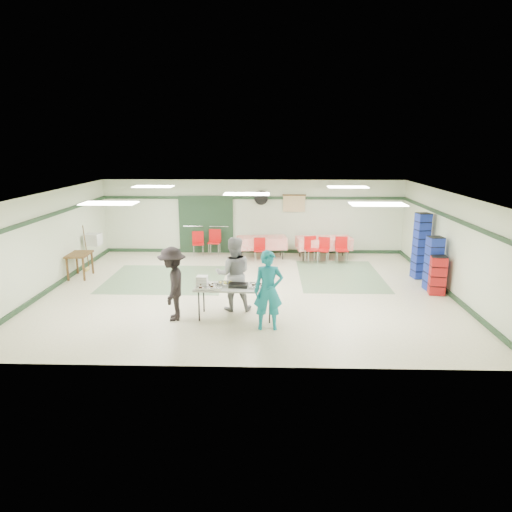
{
  "coord_description": "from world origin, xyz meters",
  "views": [
    {
      "loc": [
        0.6,
        -12.12,
        4.01
      ],
      "look_at": [
        0.25,
        -0.3,
        1.06
      ],
      "focal_mm": 32.0,
      "sensor_mm": 36.0,
      "label": 1
    }
  ],
  "objects_px": {
    "chair_b": "(311,247)",
    "chair_loose_a": "(215,239)",
    "chair_d": "(260,247)",
    "chair_loose_b": "(198,241)",
    "volunteer_dark": "(173,284)",
    "broom": "(86,247)",
    "printer_table": "(79,257)",
    "dining_table_b": "(262,242)",
    "serving_table": "(235,288)",
    "office_printer": "(93,239)",
    "crate_stack_blue_a": "(421,246)",
    "chair_a": "(324,247)",
    "chair_c": "(342,247)",
    "dining_table_a": "(324,243)",
    "crate_stack_blue_b": "(433,264)",
    "volunteer_grey": "(234,274)",
    "crate_stack_red": "(437,275)",
    "volunteer_teal": "(268,290)"
  },
  "relations": [
    {
      "from": "broom",
      "to": "volunteer_dark",
      "type": "bearing_deg",
      "value": -42.32
    },
    {
      "from": "chair_c",
      "to": "chair_loose_b",
      "type": "relative_size",
      "value": 1.01
    },
    {
      "from": "crate_stack_blue_b",
      "to": "dining_table_b",
      "type": "bearing_deg",
      "value": 144.06
    },
    {
      "from": "volunteer_grey",
      "to": "chair_b",
      "type": "height_order",
      "value": "volunteer_grey"
    },
    {
      "from": "volunteer_dark",
      "to": "crate_stack_blue_a",
      "type": "bearing_deg",
      "value": 110.36
    },
    {
      "from": "volunteer_dark",
      "to": "broom",
      "type": "height_order",
      "value": "volunteer_dark"
    },
    {
      "from": "serving_table",
      "to": "chair_loose_a",
      "type": "xyz_separation_m",
      "value": [
        -1.21,
        6.13,
        -0.14
      ]
    },
    {
      "from": "chair_loose_b",
      "to": "crate_stack_blue_a",
      "type": "bearing_deg",
      "value": -29.74
    },
    {
      "from": "office_printer",
      "to": "chair_d",
      "type": "bearing_deg",
      "value": 12.59
    },
    {
      "from": "chair_b",
      "to": "dining_table_a",
      "type": "bearing_deg",
      "value": 34.69
    },
    {
      "from": "chair_a",
      "to": "printer_table",
      "type": "xyz_separation_m",
      "value": [
        -7.61,
        -1.99,
        0.11
      ]
    },
    {
      "from": "volunteer_teal",
      "to": "volunteer_grey",
      "type": "distance_m",
      "value": 1.45
    },
    {
      "from": "chair_d",
      "to": "chair_loose_b",
      "type": "relative_size",
      "value": 0.95
    },
    {
      "from": "volunteer_teal",
      "to": "volunteer_grey",
      "type": "xyz_separation_m",
      "value": [
        -0.85,
        1.17,
        0.03
      ]
    },
    {
      "from": "volunteer_dark",
      "to": "chair_loose_a",
      "type": "height_order",
      "value": "volunteer_dark"
    },
    {
      "from": "serving_table",
      "to": "office_printer",
      "type": "bearing_deg",
      "value": 141.33
    },
    {
      "from": "chair_loose_b",
      "to": "printer_table",
      "type": "height_order",
      "value": "chair_loose_b"
    },
    {
      "from": "chair_b",
      "to": "broom",
      "type": "distance_m",
      "value": 7.37
    },
    {
      "from": "crate_stack_blue_b",
      "to": "chair_c",
      "type": "bearing_deg",
      "value": 125.3
    },
    {
      "from": "chair_b",
      "to": "crate_stack_blue_a",
      "type": "distance_m",
      "value": 3.62
    },
    {
      "from": "dining_table_b",
      "to": "chair_b",
      "type": "xyz_separation_m",
      "value": [
        1.7,
        -0.57,
        -0.02
      ]
    },
    {
      "from": "chair_b",
      "to": "chair_loose_a",
      "type": "relative_size",
      "value": 0.96
    },
    {
      "from": "chair_loose_b",
      "to": "broom",
      "type": "height_order",
      "value": "broom"
    },
    {
      "from": "chair_a",
      "to": "volunteer_teal",
      "type": "bearing_deg",
      "value": -91.32
    },
    {
      "from": "chair_c",
      "to": "chair_d",
      "type": "bearing_deg",
      "value": -179.77
    },
    {
      "from": "volunteer_teal",
      "to": "chair_c",
      "type": "bearing_deg",
      "value": 64.38
    },
    {
      "from": "volunteer_grey",
      "to": "chair_a",
      "type": "bearing_deg",
      "value": -126.07
    },
    {
      "from": "serving_table",
      "to": "crate_stack_blue_b",
      "type": "bearing_deg",
      "value": 24.87
    },
    {
      "from": "volunteer_dark",
      "to": "dining_table_b",
      "type": "xyz_separation_m",
      "value": [
        1.94,
        5.87,
        -0.29
      ]
    },
    {
      "from": "dining_table_b",
      "to": "chair_loose_b",
      "type": "relative_size",
      "value": 2.06
    },
    {
      "from": "volunteer_dark",
      "to": "dining_table_a",
      "type": "xyz_separation_m",
      "value": [
        4.14,
        5.87,
        -0.29
      ]
    },
    {
      "from": "serving_table",
      "to": "crate_stack_red",
      "type": "distance_m",
      "value": 5.64
    },
    {
      "from": "crate_stack_red",
      "to": "chair_c",
      "type": "bearing_deg",
      "value": 122.17
    },
    {
      "from": "chair_a",
      "to": "chair_c",
      "type": "bearing_deg",
      "value": 17.09
    },
    {
      "from": "dining_table_b",
      "to": "dining_table_a",
      "type": "bearing_deg",
      "value": -7.24
    },
    {
      "from": "chair_loose_a",
      "to": "volunteer_dark",
      "type": "bearing_deg",
      "value": -88.71
    },
    {
      "from": "dining_table_b",
      "to": "chair_c",
      "type": "xyz_separation_m",
      "value": [
        2.74,
        -0.56,
        -0.02
      ]
    },
    {
      "from": "crate_stack_red",
      "to": "office_printer",
      "type": "bearing_deg",
      "value": 166.55
    },
    {
      "from": "chair_loose_a",
      "to": "chair_loose_b",
      "type": "bearing_deg",
      "value": -163.41
    },
    {
      "from": "printer_table",
      "to": "dining_table_b",
      "type": "bearing_deg",
      "value": 22.74
    },
    {
      "from": "crate_stack_blue_a",
      "to": "dining_table_b",
      "type": "bearing_deg",
      "value": 154.02
    },
    {
      "from": "dining_table_b",
      "to": "chair_loose_a",
      "type": "relative_size",
      "value": 1.95
    },
    {
      "from": "dining_table_a",
      "to": "crate_stack_blue_b",
      "type": "distance_m",
      "value": 4.37
    },
    {
      "from": "chair_loose_a",
      "to": "chair_loose_b",
      "type": "relative_size",
      "value": 1.06
    },
    {
      "from": "crate_stack_blue_b",
      "to": "printer_table",
      "type": "xyz_separation_m",
      "value": [
        -10.3,
        0.93,
        -0.11
      ]
    },
    {
      "from": "volunteer_grey",
      "to": "broom",
      "type": "bearing_deg",
      "value": -39.76
    },
    {
      "from": "chair_loose_b",
      "to": "chair_loose_a",
      "type": "bearing_deg",
      "value": 3.82
    },
    {
      "from": "volunteer_grey",
      "to": "office_printer",
      "type": "relative_size",
      "value": 3.83
    },
    {
      "from": "crate_stack_blue_a",
      "to": "chair_loose_b",
      "type": "bearing_deg",
      "value": 159.72
    },
    {
      "from": "volunteer_grey",
      "to": "chair_d",
      "type": "distance_m",
      "value": 4.67
    }
  ]
}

